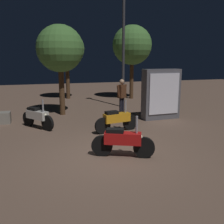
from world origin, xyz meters
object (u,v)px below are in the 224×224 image
kiosk_billboard (161,94)px  motorcycle_orange_parked_left (117,120)px  motorcycle_red_foreground (123,141)px  motorcycle_white_parked_right (37,117)px  streetlamp_near (123,37)px  person_rider_beside (122,94)px

kiosk_billboard → motorcycle_orange_parked_left: bearing=27.2°
motorcycle_red_foreground → kiosk_billboard: 4.69m
motorcycle_white_parked_right → motorcycle_red_foreground: bearing=-6.7°
kiosk_billboard → motorcycle_white_parked_right: bearing=-1.3°
streetlamp_near → person_rider_beside: bearing=-110.4°
person_rider_beside → motorcycle_orange_parked_left: bearing=-54.3°
motorcycle_white_parked_right → kiosk_billboard: bearing=53.3°
streetlamp_near → kiosk_billboard: (0.68, -2.98, -2.55)m
kiosk_billboard → motorcycle_red_foreground: bearing=48.5°
motorcycle_white_parked_right → kiosk_billboard: 5.09m
streetlamp_near → kiosk_billboard: 3.98m
motorcycle_white_parked_right → person_rider_beside: person_rider_beside is taller
motorcycle_white_parked_right → kiosk_billboard: size_ratio=0.65×
streetlamp_near → kiosk_billboard: streetlamp_near is taller
motorcycle_red_foreground → person_rider_beside: 5.07m
motorcycle_red_foreground → motorcycle_orange_parked_left: 2.32m
motorcycle_white_parked_right → streetlamp_near: (4.37, 3.09, 3.16)m
person_rider_beside → streetlamp_near: size_ratio=0.28×
motorcycle_red_foreground → streetlamp_near: 7.65m
motorcycle_red_foreground → person_rider_beside: size_ratio=0.96×
motorcycle_white_parked_right → person_rider_beside: 3.95m
person_rider_beside → motorcycle_white_parked_right: bearing=-102.9°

